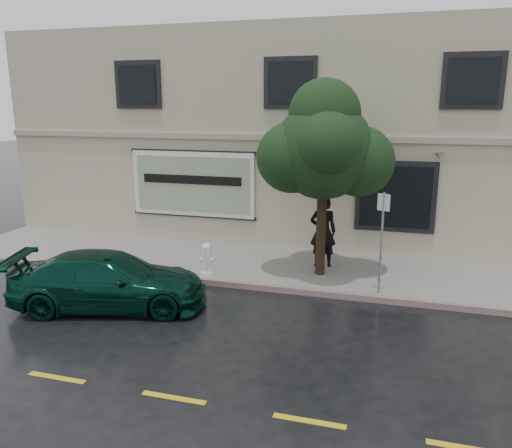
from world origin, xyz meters
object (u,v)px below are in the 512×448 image
(car, at_px, (109,281))
(fire_hydrant, at_px, (207,260))
(pedestrian, at_px, (323,231))
(street_tree, at_px, (323,151))

(car, bearing_deg, fire_hydrant, -48.56)
(pedestrian, bearing_deg, car, 31.23)
(car, distance_m, pedestrian, 5.86)
(pedestrian, xyz_separation_m, fire_hydrant, (-2.83, -1.62, -0.57))
(pedestrian, height_order, street_tree, street_tree)
(fire_hydrant, bearing_deg, street_tree, 2.87)
(car, distance_m, fire_hydrant, 2.75)
(car, relative_size, street_tree, 0.97)
(street_tree, bearing_deg, car, -143.65)
(car, bearing_deg, street_tree, -69.12)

